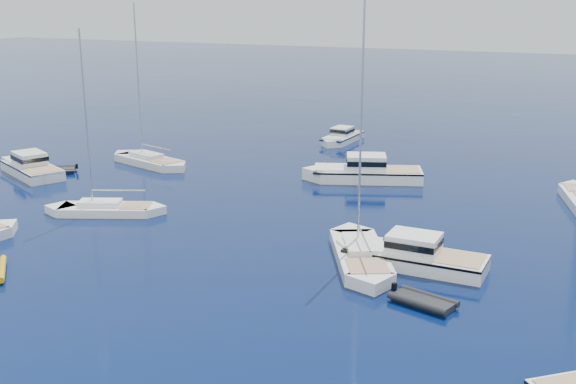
# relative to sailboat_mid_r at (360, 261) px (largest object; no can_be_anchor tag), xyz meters

# --- Properties ---
(motor_cruiser_centre) EXTENTS (10.05, 3.23, 2.63)m
(motor_cruiser_centre) POSITION_rel_sailboat_mid_r_xyz_m (2.98, 0.52, 0.00)
(motor_cruiser_centre) COLOR white
(motor_cruiser_centre) RESTS_ON ground
(motor_cruiser_far_l) EXTENTS (10.54, 7.28, 2.68)m
(motor_cruiser_far_l) POSITION_rel_sailboat_mid_r_xyz_m (-34.73, 8.29, 0.00)
(motor_cruiser_far_l) COLOR silver
(motor_cruiser_far_l) RESTS_ON ground
(motor_cruiser_distant) EXTENTS (11.80, 7.23, 2.97)m
(motor_cruiser_distant) POSITION_rel_sailboat_mid_r_xyz_m (-6.24, 18.86, 0.00)
(motor_cruiser_distant) COLOR white
(motor_cruiser_distant) RESTS_ON ground
(motor_cruiser_horizon) EXTENTS (2.92, 8.36, 2.16)m
(motor_cruiser_horizon) POSITION_rel_sailboat_mid_r_xyz_m (-13.95, 33.99, 0.00)
(motor_cruiser_horizon) COLOR white
(motor_cruiser_horizon) RESTS_ON ground
(sailboat_mid_r) EXTENTS (7.82, 11.39, 16.62)m
(sailboat_mid_r) POSITION_rel_sailboat_mid_r_xyz_m (0.00, 0.00, 0.00)
(sailboat_mid_r) COLOR white
(sailboat_mid_r) RESTS_ON ground
(sailboat_mid_l) EXTENTS (9.78, 6.09, 14.08)m
(sailboat_mid_l) POSITION_rel_sailboat_mid_r_xyz_m (-20.55, 1.35, 0.00)
(sailboat_mid_l) COLOR white
(sailboat_mid_l) RESTS_ON ground
(sailboat_far_l) EXTENTS (11.06, 5.80, 15.75)m
(sailboat_far_l) POSITION_rel_sailboat_mid_r_xyz_m (-27.03, 15.98, 0.00)
(sailboat_far_l) COLOR silver
(sailboat_far_l) RESTS_ON ground
(tender_grey_near) EXTENTS (4.02, 2.90, 0.95)m
(tender_grey_near) POSITION_rel_sailboat_mid_r_xyz_m (5.11, -4.66, 0.00)
(tender_grey_near) COLOR black
(tender_grey_near) RESTS_ON ground
(tender_grey_far) EXTENTS (4.87, 4.31, 0.95)m
(tender_grey_far) POSITION_rel_sailboat_mid_r_xyz_m (-33.26, 9.63, 0.00)
(tender_grey_far) COLOR black
(tender_grey_far) RESTS_ON ground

